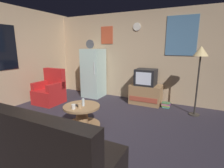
% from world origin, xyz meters
% --- Properties ---
extents(ground_plane, '(12.00, 12.00, 0.00)m').
position_xyz_m(ground_plane, '(0.00, 0.00, 0.00)').
color(ground_plane, '#2D2833').
extents(wall_with_art, '(5.20, 0.12, 2.54)m').
position_xyz_m(wall_with_art, '(0.01, 2.45, 1.28)').
color(wall_with_art, tan).
rests_on(wall_with_art, ground_plane).
extents(fridge, '(0.60, 0.62, 1.77)m').
position_xyz_m(fridge, '(-1.10, 2.06, 0.75)').
color(fridge, silver).
rests_on(fridge, ground_plane).
extents(tv_stand, '(0.84, 0.53, 0.53)m').
position_xyz_m(tv_stand, '(0.60, 2.08, 0.27)').
color(tv_stand, '#9E754C').
rests_on(tv_stand, ground_plane).
extents(crt_tv, '(0.54, 0.51, 0.44)m').
position_xyz_m(crt_tv, '(0.58, 2.08, 0.75)').
color(crt_tv, black).
rests_on(crt_tv, tv_stand).
extents(standing_lamp, '(0.32, 0.32, 1.59)m').
position_xyz_m(standing_lamp, '(1.85, 1.78, 1.36)').
color(standing_lamp, '#332D28').
rests_on(standing_lamp, ground_plane).
extents(coffee_table, '(0.72, 0.72, 0.44)m').
position_xyz_m(coffee_table, '(-0.16, 0.14, 0.22)').
color(coffee_table, '#9E754C').
rests_on(coffee_table, ground_plane).
extents(wine_glass, '(0.05, 0.05, 0.15)m').
position_xyz_m(wine_glass, '(-0.11, 0.13, 0.51)').
color(wine_glass, silver).
rests_on(wine_glass, coffee_table).
extents(mug_ceramic_white, '(0.08, 0.08, 0.09)m').
position_xyz_m(mug_ceramic_white, '(-0.18, -0.08, 0.48)').
color(mug_ceramic_white, silver).
rests_on(mug_ceramic_white, coffee_table).
extents(mug_ceramic_tan, '(0.08, 0.08, 0.09)m').
position_xyz_m(mug_ceramic_tan, '(-0.10, 0.01, 0.48)').
color(mug_ceramic_tan, tan).
rests_on(mug_ceramic_tan, coffee_table).
extents(remote_control, '(0.16, 0.08, 0.02)m').
position_xyz_m(remote_control, '(-0.23, 0.08, 0.45)').
color(remote_control, black).
rests_on(remote_control, coffee_table).
extents(armchair, '(0.68, 0.68, 0.96)m').
position_xyz_m(armchair, '(-1.85, 0.95, 0.34)').
color(armchair, red).
rests_on(armchair, ground_plane).
extents(couch, '(1.70, 0.80, 0.92)m').
position_xyz_m(couch, '(0.31, -1.19, 0.31)').
color(couch, black).
rests_on(couch, ground_plane).
extents(book_stack, '(0.21, 0.16, 0.14)m').
position_xyz_m(book_stack, '(1.17, 1.99, 0.07)').
color(book_stack, '#37CB92').
rests_on(book_stack, ground_plane).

